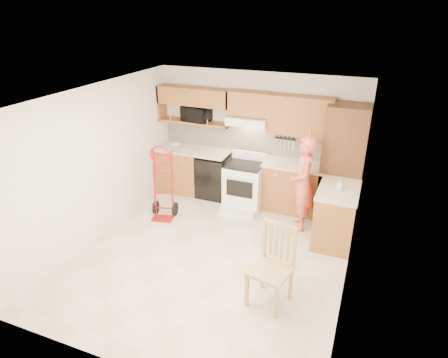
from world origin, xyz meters
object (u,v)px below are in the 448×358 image
Objects in this scene: person at (303,184)px; range at (244,183)px; hand_truck at (162,186)px; microwave at (196,114)px; dining_chair at (270,268)px.

range is at bearing -120.57° from person.
person reaches higher than hand_truck.
microwave reaches higher than person.
microwave is 0.32× the size of person.
microwave reaches higher than range.
hand_truck is (-1.25, -0.87, 0.11)m from range.
person is 1.53× the size of dining_chair.
range is at bearing 21.71° from hand_truck.
person is (2.31, -0.74, -0.80)m from microwave.
dining_chair is (2.33, -2.78, -1.09)m from microwave.
range is 0.62× the size of person.
microwave is at bearing 141.72° from dining_chair.
microwave is 2.55m from person.
microwave is at bearing 159.37° from range.
person is at bearing -14.58° from range.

